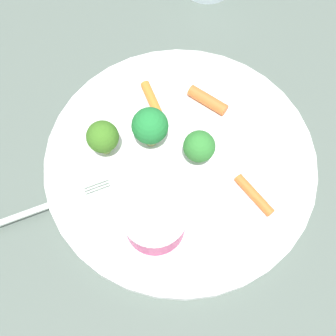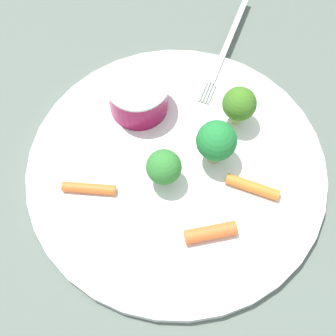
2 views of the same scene
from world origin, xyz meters
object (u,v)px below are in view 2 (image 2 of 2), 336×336
sauce_cup (138,95)px  carrot_stick_2 (211,233)px  broccoli_floret_2 (239,104)px  fork (226,48)px  plate (176,170)px  carrot_stick_0 (89,188)px  broccoli_floret_1 (168,170)px  broccoli_floret_0 (216,141)px  carrot_stick_1 (253,187)px

sauce_cup → carrot_stick_2: sauce_cup is taller
broccoli_floret_2 → fork: bearing=134.5°
plate → carrot_stick_0: 0.09m
plate → broccoli_floret_2: (0.01, 0.08, 0.04)m
broccoli_floret_2 → carrot_stick_2: broccoli_floret_2 is taller
sauce_cup → broccoli_floret_1: 0.10m
broccoli_floret_2 → broccoli_floret_0: bearing=-78.3°
sauce_cup → carrot_stick_1: 0.15m
broccoli_floret_0 → carrot_stick_1: (0.05, -0.00, -0.03)m
sauce_cup → plate: bearing=-20.4°
sauce_cup → fork: (0.02, 0.13, -0.02)m
fork → broccoli_floret_2: bearing=-45.5°
sauce_cup → carrot_stick_0: bearing=-73.8°
broccoli_floret_0 → fork: 0.15m
broccoli_floret_1 → fork: 0.19m
broccoli_floret_1 → carrot_stick_2: (0.07, -0.02, -0.02)m
carrot_stick_1 → broccoli_floret_2: bearing=139.2°
broccoli_floret_0 → fork: broccoli_floret_0 is taller
fork → sauce_cup: bearing=-99.6°
sauce_cup → broccoli_floret_1: broccoli_floret_1 is taller
broccoli_floret_1 → carrot_stick_1: broccoli_floret_1 is taller
broccoli_floret_0 → carrot_stick_2: (0.05, -0.07, -0.03)m
carrot_stick_1 → carrot_stick_2: carrot_stick_2 is taller
carrot_stick_0 → carrot_stick_2: bearing=19.6°
sauce_cup → carrot_stick_1: bearing=0.5°
broccoli_floret_1 → carrot_stick_2: 0.07m
carrot_stick_2 → carrot_stick_1: bearing=89.0°
plate → sauce_cup: 0.09m
sauce_cup → carrot_stick_2: 0.17m
broccoli_floret_2 → carrot_stick_2: bearing=-62.9°
sauce_cup → carrot_stick_2: (0.15, -0.06, -0.01)m
broccoli_floret_0 → carrot_stick_1: broccoli_floret_0 is taller
plate → carrot_stick_1: (0.07, 0.03, 0.01)m
broccoli_floret_2 → carrot_stick_2: 0.14m
plate → carrot_stick_2: (0.07, -0.03, 0.01)m
fork → carrot_stick_1: bearing=-43.4°
broccoli_floret_2 → carrot_stick_1: broccoli_floret_2 is taller
carrot_stick_0 → broccoli_floret_0: bearing=57.5°
fork → carrot_stick_2: bearing=-55.5°
broccoli_floret_2 → plate: bearing=-97.9°
fork → broccoli_floret_1: bearing=-70.1°
carrot_stick_2 → broccoli_floret_2: bearing=117.1°
broccoli_floret_1 → carrot_stick_1: bearing=36.2°
sauce_cup → broccoli_floret_2: 0.11m
sauce_cup → carrot_stick_0: (0.03, -0.11, -0.02)m
plate → broccoli_floret_1: bearing=-75.8°
carrot_stick_2 → broccoli_floret_0: bearing=126.5°
broccoli_floret_0 → carrot_stick_0: bearing=-122.5°
sauce_cup → broccoli_floret_0: broccoli_floret_0 is taller
sauce_cup → fork: sauce_cup is taller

